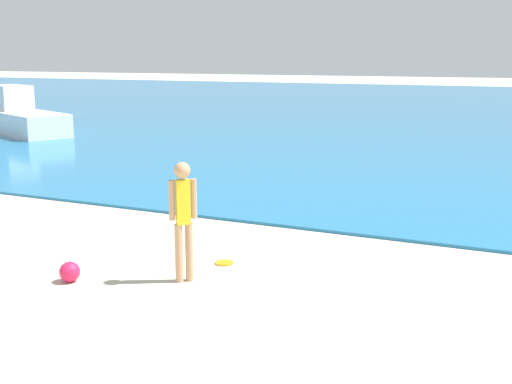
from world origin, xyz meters
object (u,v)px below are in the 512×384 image
object	(u,v)px
frisbee	(224,263)
boat_near	(19,117)
beach_ball	(70,272)
person_standing	(183,215)

from	to	relation	value
frisbee	boat_near	xyz separation A→B (m)	(-15.31, 11.30, 0.71)
frisbee	beach_ball	xyz separation A→B (m)	(-1.64, -1.63, 0.14)
frisbee	beach_ball	bearing A→B (deg)	-135.22
boat_near	beach_ball	xyz separation A→B (m)	(13.67, -12.93, -0.57)
boat_near	beach_ball	world-z (taller)	boat_near
person_standing	boat_near	xyz separation A→B (m)	(-15.15, 12.23, -0.26)
person_standing	beach_ball	distance (m)	1.84
person_standing	boat_near	distance (m)	19.47
person_standing	frisbee	bearing A→B (deg)	-142.68
frisbee	beach_ball	distance (m)	2.32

